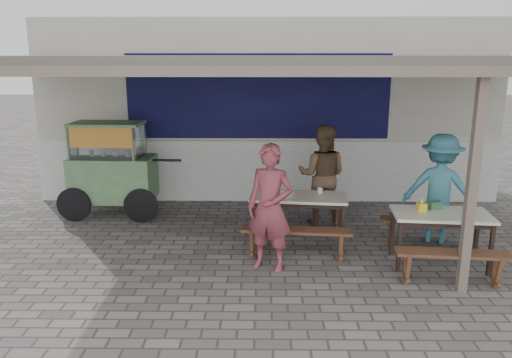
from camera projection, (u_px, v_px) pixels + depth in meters
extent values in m
plane|color=slate|center=(270.00, 260.00, 7.07)|extent=(60.00, 60.00, 0.00)
cube|color=beige|center=(268.00, 109.00, 10.14)|extent=(9.00, 1.20, 3.50)
cube|color=white|center=(268.00, 171.00, 9.80)|extent=(9.00, 0.10, 1.20)
cube|color=#110E45|center=(258.00, 97.00, 9.47)|extent=(5.00, 0.03, 1.60)
cube|color=#4F4A44|center=(270.00, 60.00, 7.37)|extent=(9.00, 4.20, 0.12)
cube|color=#6D5F52|center=(273.00, 71.00, 5.41)|extent=(9.00, 0.12, 0.12)
cube|color=#6D5F52|center=(472.00, 184.00, 5.84)|extent=(0.11, 0.11, 2.70)
cube|color=white|center=(298.00, 197.00, 7.56)|extent=(1.51, 0.82, 0.04)
cube|color=black|center=(298.00, 200.00, 7.58)|extent=(1.40, 0.71, 0.06)
cube|color=black|center=(253.00, 224.00, 7.46)|extent=(0.05, 0.05, 0.71)
cube|color=black|center=(343.00, 228.00, 7.31)|extent=(0.05, 0.05, 0.71)
cube|color=black|center=(257.00, 213.00, 7.99)|extent=(0.05, 0.05, 0.71)
cube|color=black|center=(341.00, 216.00, 7.85)|extent=(0.05, 0.05, 0.71)
cube|color=brown|center=(296.00, 230.00, 7.00)|extent=(1.57, 0.43, 0.04)
cube|color=brown|center=(252.00, 243.00, 7.12)|extent=(0.08, 0.28, 0.41)
cube|color=brown|center=(341.00, 247.00, 6.98)|extent=(0.08, 0.28, 0.41)
cube|color=brown|center=(299.00, 203.00, 8.27)|extent=(1.57, 0.43, 0.04)
cube|color=brown|center=(262.00, 215.00, 8.40)|extent=(0.08, 0.28, 0.41)
cube|color=brown|center=(337.00, 217.00, 8.26)|extent=(0.08, 0.28, 0.41)
cube|color=white|center=(442.00, 214.00, 6.72)|extent=(1.34, 0.81, 0.04)
cube|color=black|center=(441.00, 219.00, 6.74)|extent=(1.23, 0.70, 0.06)
cube|color=black|center=(399.00, 247.00, 6.60)|extent=(0.05, 0.05, 0.71)
cube|color=black|center=(491.00, 250.00, 6.48)|extent=(0.05, 0.05, 0.71)
cube|color=black|center=(392.00, 232.00, 7.15)|extent=(0.05, 0.05, 0.71)
cube|color=black|center=(477.00, 235.00, 7.03)|extent=(0.05, 0.05, 0.71)
cube|color=brown|center=(453.00, 253.00, 6.18)|extent=(1.40, 0.40, 0.04)
cube|color=brown|center=(407.00, 268.00, 6.29)|extent=(0.07, 0.28, 0.41)
cube|color=brown|center=(496.00, 272.00, 6.18)|extent=(0.07, 0.28, 0.41)
cube|color=brown|center=(429.00, 220.00, 7.42)|extent=(1.40, 0.40, 0.04)
cube|color=brown|center=(391.00, 233.00, 7.53)|extent=(0.07, 0.28, 0.41)
cube|color=brown|center=(465.00, 236.00, 7.42)|extent=(0.07, 0.28, 0.41)
cube|color=#658E5E|center=(114.00, 177.00, 8.90)|extent=(1.47, 0.80, 0.75)
cube|color=#658E5E|center=(115.00, 199.00, 8.99)|extent=(1.42, 0.76, 0.05)
cylinder|color=black|center=(74.00, 205.00, 8.63)|extent=(0.60, 0.08, 0.60)
cylinder|color=black|center=(141.00, 206.00, 8.57)|extent=(0.60, 0.08, 0.60)
cube|color=silver|center=(108.00, 140.00, 8.74)|extent=(1.20, 0.69, 0.59)
cube|color=#658E5E|center=(107.00, 124.00, 8.67)|extent=(1.25, 0.73, 0.04)
cube|color=#BF3F2C|center=(101.00, 138.00, 8.38)|extent=(1.07, 0.06, 0.34)
cylinder|color=black|center=(160.00, 160.00, 8.78)|extent=(0.75, 0.07, 0.04)
imported|color=brown|center=(270.00, 208.00, 6.59)|extent=(0.73, 0.61, 1.72)
imported|color=brown|center=(322.00, 175.00, 8.38)|extent=(0.96, 0.83, 1.71)
imported|color=teal|center=(440.00, 189.00, 7.59)|extent=(1.25, 1.00, 1.68)
cube|color=gold|center=(422.00, 207.00, 6.80)|extent=(0.12, 0.12, 0.11)
cube|color=#2E683D|center=(434.00, 205.00, 6.87)|extent=(0.20, 0.16, 0.11)
cylinder|color=beige|center=(320.00, 190.00, 7.69)|extent=(0.08, 0.08, 0.09)
imported|color=white|center=(287.00, 194.00, 7.55)|extent=(0.26, 0.26, 0.05)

